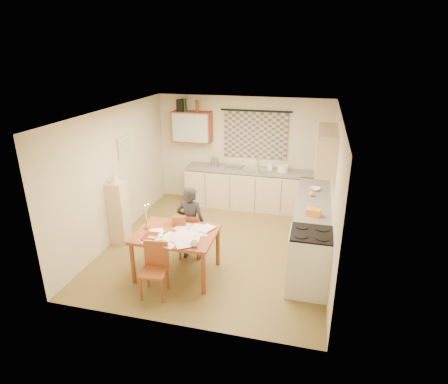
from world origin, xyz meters
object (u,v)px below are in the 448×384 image
(counter_right, at_px, (311,229))
(chair_far, at_px, (190,243))
(stove, at_px, (309,262))
(dining_table, at_px, (177,253))
(person, at_px, (191,223))
(shelf_stand, at_px, (119,213))
(counter_back, at_px, (257,189))

(counter_right, height_order, chair_far, counter_right)
(counter_right, relative_size, stove, 2.98)
(dining_table, height_order, chair_far, chair_far)
(stove, bearing_deg, person, 166.79)
(counter_right, bearing_deg, stove, -90.00)
(stove, distance_m, shelf_stand, 3.61)
(counter_right, bearing_deg, counter_back, 126.34)
(person, bearing_deg, shelf_stand, -11.17)
(counter_right, xyz_separation_m, chair_far, (-2.07, -0.69, -0.19))
(shelf_stand, bearing_deg, chair_far, -6.55)
(counter_back, distance_m, counter_right, 2.16)
(counter_back, bearing_deg, shelf_stand, -134.94)
(stove, bearing_deg, counter_right, 90.00)
(counter_back, bearing_deg, stove, -66.64)
(counter_back, height_order, counter_right, same)
(counter_right, height_order, shelf_stand, shelf_stand)
(chair_far, bearing_deg, counter_right, -168.58)
(counter_back, height_order, shelf_stand, shelf_stand)
(counter_back, distance_m, stove, 3.23)
(stove, xyz_separation_m, chair_far, (-2.07, 0.53, -0.23))
(dining_table, relative_size, person, 0.94)
(counter_back, height_order, chair_far, counter_back)
(counter_right, distance_m, stove, 1.22)
(counter_back, bearing_deg, counter_right, -53.66)
(chair_far, distance_m, person, 0.42)
(chair_far, height_order, person, person)
(dining_table, bearing_deg, stove, 1.54)
(counter_right, bearing_deg, shelf_stand, -171.56)
(counter_right, relative_size, person, 2.18)
(counter_back, height_order, person, person)
(counter_back, relative_size, shelf_stand, 2.73)
(chair_far, distance_m, shelf_stand, 1.52)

